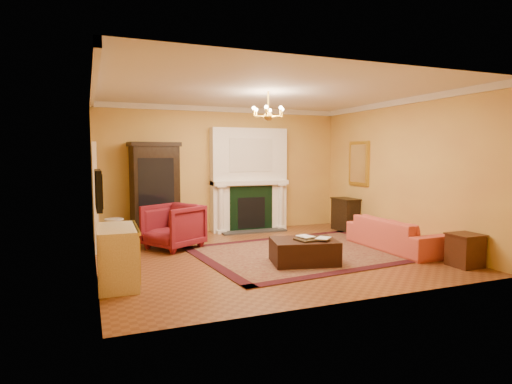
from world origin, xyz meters
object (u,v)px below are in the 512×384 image
china_cabinet (155,192)px  pedestal_table (114,232)px  wingback_armchair (173,224)px  coral_sofa (395,229)px  leather_ottoman (304,251)px  end_table (465,251)px  console_table (345,215)px  commode (117,256)px

china_cabinet → pedestal_table: (-0.95, -1.15, -0.65)m
china_cabinet → wingback_armchair: bearing=-91.3°
china_cabinet → pedestal_table: size_ratio=3.22×
coral_sofa → leather_ottoman: bearing=97.4°
china_cabinet → wingback_armchair: (0.15, -1.32, -0.54)m
wingback_armchair → end_table: 5.31m
china_cabinet → end_table: size_ratio=3.90×
console_table → leather_ottoman: size_ratio=0.71×
wingback_armchair → coral_sofa: 4.37m
china_cabinet → leather_ottoman: bearing=-66.9°
china_cabinet → leather_ottoman: size_ratio=1.89×
pedestal_table → coral_sofa: bearing=-20.0°
wingback_armchair → pedestal_table: 1.12m
wingback_armchair → leather_ottoman: (1.84, -2.02, -0.27)m
console_table → pedestal_table: bearing=-177.3°
wingback_armchair → console_table: size_ratio=1.27×
china_cabinet → end_table: bearing=-53.2°
end_table → leather_ottoman: bearing=154.7°
pedestal_table → end_table: pedestal_table is taller
pedestal_table → china_cabinet: bearing=50.5°
coral_sofa → console_table: 2.20m
coral_sofa → end_table: (0.23, -1.46, -0.15)m
china_cabinet → pedestal_table: china_cabinet is taller
console_table → coral_sofa: bearing=-98.2°
pedestal_table → end_table: (5.36, -3.33, -0.11)m
wingback_armchair → china_cabinet: bearing=155.1°
wingback_armchair → pedestal_table: bearing=-130.1°
leather_ottoman → commode: bearing=-166.0°
leather_ottoman → end_table: bearing=-12.3°
pedestal_table → coral_sofa: size_ratio=0.30×
console_table → leather_ottoman: bearing=-135.3°
pedestal_table → coral_sofa: 5.46m
pedestal_table → commode: commode is taller
commode → coral_sofa: commode is taller
commode → leather_ottoman: (3.04, 0.05, -0.20)m
china_cabinet → wingback_armchair: size_ratio=2.11×
china_cabinet → end_table: 6.33m
coral_sofa → leather_ottoman: 2.22m
commode → end_table: bearing=-9.7°
commode → coral_sofa: 5.23m
end_table → leather_ottoman: end_table is taller
end_table → leather_ottoman: (-2.41, 1.14, -0.04)m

